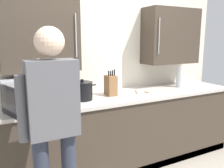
# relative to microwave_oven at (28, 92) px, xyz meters

# --- Properties ---
(back_wall_tiled) EXTENTS (3.46, 0.44, 2.76)m
(back_wall_tiled) POSITION_rel_microwave_oven_xyz_m (1.06, 0.29, 0.41)
(back_wall_tiled) COLOR beige
(back_wall_tiled) RESTS_ON ground_plane
(counter_unit) EXTENTS (3.09, 0.70, 0.90)m
(counter_unit) POSITION_rel_microwave_oven_xyz_m (1.06, -0.04, -0.59)
(counter_unit) COLOR #3D3328
(counter_unit) RESTS_ON ground_plane
(microwave_oven) EXTENTS (0.55, 0.74, 0.28)m
(microwave_oven) POSITION_rel_microwave_oven_xyz_m (0.00, 0.00, 0.00)
(microwave_oven) COLOR #B7BABF
(microwave_oven) RESTS_ON counter_unit
(thermos_flask) EXTENTS (0.08, 0.08, 0.29)m
(thermos_flask) POSITION_rel_microwave_oven_xyz_m (1.99, -0.01, 0.01)
(thermos_flask) COLOR #B7BABF
(thermos_flask) RESTS_ON counter_unit
(knife_block) EXTENTS (0.11, 0.15, 0.31)m
(knife_block) POSITION_rel_microwave_oven_xyz_m (0.93, -0.01, -0.02)
(knife_block) COLOR brown
(knife_block) RESTS_ON counter_unit
(wooden_spoon) EXTENTS (0.21, 0.19, 0.02)m
(wooden_spoon) POSITION_rel_microwave_oven_xyz_m (1.34, -0.06, -0.13)
(wooden_spoon) COLOR tan
(wooden_spoon) RESTS_ON counter_unit
(stock_pot) EXTENTS (0.32, 0.23, 0.23)m
(stock_pot) POSITION_rel_microwave_oven_xyz_m (0.56, -0.05, -0.04)
(stock_pot) COLOR black
(stock_pot) RESTS_ON counter_unit
(person_figure) EXTENTS (0.44, 0.64, 1.64)m
(person_figure) POSITION_rel_microwave_oven_xyz_m (0.05, -0.83, -0.05)
(person_figure) COLOR #282D3D
(person_figure) RESTS_ON ground_plane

